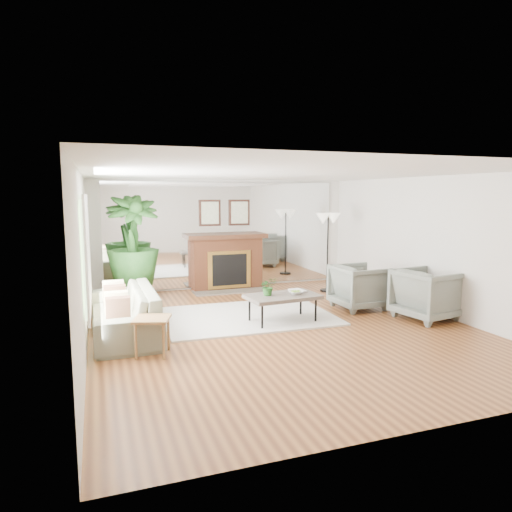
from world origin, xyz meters
name	(u,v)px	position (x,y,z in m)	size (l,w,h in m)	color
ground	(281,327)	(0.00, 0.00, 0.00)	(7.00, 7.00, 0.00)	brown
wall_left	(84,261)	(-2.99, 0.00, 1.25)	(0.02, 7.00, 2.50)	silver
wall_right	(433,245)	(2.99, 0.00, 1.25)	(0.02, 7.00, 2.50)	silver
wall_back	(224,234)	(0.00, 3.49, 1.25)	(6.00, 0.02, 2.50)	silver
mirror_panel	(224,234)	(0.00, 3.47, 1.25)	(5.40, 0.04, 2.40)	silver
window_panel	(86,250)	(-2.96, 0.40, 1.35)	(0.04, 2.40, 1.50)	#B2E09E
fireplace	(227,261)	(0.00, 3.26, 0.66)	(1.85, 0.83, 2.05)	brown
area_rug	(247,316)	(-0.33, 0.79, 0.02)	(2.96, 2.11, 0.03)	silver
coffee_table	(283,297)	(0.12, 0.25, 0.44)	(1.26, 0.81, 0.48)	#5B5348
sofa	(124,311)	(-2.45, 0.55, 0.35)	(2.41, 0.94, 0.70)	slate
armchair_back	(360,287)	(1.89, 0.68, 0.42)	(0.90, 0.93, 0.84)	gray
armchair_front	(427,294)	(2.60, -0.36, 0.44)	(0.95, 0.97, 0.89)	gray
side_table	(152,324)	(-2.15, -0.62, 0.44)	(0.58, 0.58, 0.52)	#9A6D3D
potted_ficus	(133,245)	(-2.12, 2.74, 1.15)	(1.12, 1.12, 2.16)	black
floor_lamp	(328,225)	(2.04, 2.26, 1.50)	(0.57, 0.32, 1.76)	black
tabletop_plant	(268,286)	(-0.12, 0.30, 0.63)	(0.27, 0.24, 0.30)	#2D5E22
fruit_bowl	(296,293)	(0.35, 0.22, 0.51)	(0.23, 0.23, 0.06)	#9A6D3D
book	(292,291)	(0.38, 0.43, 0.49)	(0.22, 0.30, 0.02)	#9A6D3D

